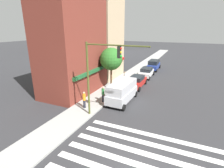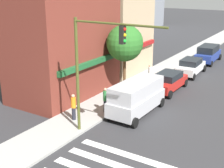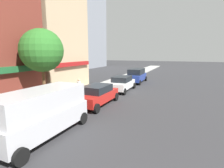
{
  "view_description": "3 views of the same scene",
  "coord_description": "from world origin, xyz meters",
  "px_view_note": "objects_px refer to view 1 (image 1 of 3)",
  "views": [
    {
      "loc": [
        -8.67,
        -1.87,
        8.11
      ],
      "look_at": [
        4.35,
        4.0,
        3.5
      ],
      "focal_mm": 28.0,
      "sensor_mm": 36.0,
      "label": 1
    },
    {
      "loc": [
        -9.41,
        -4.63,
        8.8
      ],
      "look_at": [
        4.35,
        4.0,
        3.5
      ],
      "focal_mm": 50.0,
      "sensor_mm": 36.0,
      "label": 2
    },
    {
      "loc": [
        2.58,
        -1.61,
        4.04
      ],
      "look_at": [
        17.51,
        4.7,
        1.2
      ],
      "focal_mm": 28.0,
      "sensor_mm": 36.0,
      "label": 3
    }
  ],
  "objects_px": {
    "sedan_red": "(137,81)",
    "suv_blue": "(154,65)",
    "fire_hydrant": "(109,94)",
    "street_tree": "(111,59)",
    "pedestrian_orange_vest": "(84,99)",
    "van_silver": "(122,91)",
    "pedestrian_green_top": "(103,94)",
    "traffic_signal": "(100,68)",
    "pedestrian_white_shirt": "(125,77)",
    "sedan_white": "(146,72)"
  },
  "relations": [
    {
      "from": "suv_blue",
      "to": "pedestrian_white_shirt",
      "type": "bearing_deg",
      "value": 168.74
    },
    {
      "from": "van_silver",
      "to": "fire_hydrant",
      "type": "relative_size",
      "value": 5.99
    },
    {
      "from": "traffic_signal",
      "to": "fire_hydrant",
      "type": "distance_m",
      "value": 6.22
    },
    {
      "from": "fire_hydrant",
      "to": "traffic_signal",
      "type": "bearing_deg",
      "value": -164.28
    },
    {
      "from": "suv_blue",
      "to": "pedestrian_orange_vest",
      "type": "xyz_separation_m",
      "value": [
        -21.03,
        2.87,
        0.04
      ]
    },
    {
      "from": "pedestrian_white_shirt",
      "to": "street_tree",
      "type": "distance_m",
      "value": 4.52
    },
    {
      "from": "sedan_red",
      "to": "pedestrian_orange_vest",
      "type": "relative_size",
      "value": 2.51
    },
    {
      "from": "pedestrian_white_shirt",
      "to": "suv_blue",
      "type": "bearing_deg",
      "value": -29.46
    },
    {
      "from": "suv_blue",
      "to": "pedestrian_green_top",
      "type": "height_order",
      "value": "suv_blue"
    },
    {
      "from": "pedestrian_green_top",
      "to": "sedan_red",
      "type": "bearing_deg",
      "value": 6.14
    },
    {
      "from": "suv_blue",
      "to": "fire_hydrant",
      "type": "distance_m",
      "value": 17.61
    },
    {
      "from": "street_tree",
      "to": "suv_blue",
      "type": "bearing_deg",
      "value": -10.95
    },
    {
      "from": "van_silver",
      "to": "pedestrian_white_shirt",
      "type": "relative_size",
      "value": 2.85
    },
    {
      "from": "sedan_white",
      "to": "pedestrian_white_shirt",
      "type": "height_order",
      "value": "pedestrian_white_shirt"
    },
    {
      "from": "suv_blue",
      "to": "pedestrian_white_shirt",
      "type": "relative_size",
      "value": 2.68
    },
    {
      "from": "sedan_white",
      "to": "street_tree",
      "type": "xyz_separation_m",
      "value": [
        -8.43,
        2.8,
        3.39
      ]
    },
    {
      "from": "pedestrian_white_shirt",
      "to": "pedestrian_orange_vest",
      "type": "xyz_separation_m",
      "value": [
        -9.69,
        0.87,
        0.0
      ]
    },
    {
      "from": "pedestrian_white_shirt",
      "to": "pedestrian_green_top",
      "type": "bearing_deg",
      "value": 162.02
    },
    {
      "from": "suv_blue",
      "to": "pedestrian_orange_vest",
      "type": "distance_m",
      "value": 21.22
    },
    {
      "from": "van_silver",
      "to": "fire_hydrant",
      "type": "xyz_separation_m",
      "value": [
        0.1,
        1.7,
        -0.67
      ]
    },
    {
      "from": "pedestrian_orange_vest",
      "to": "fire_hydrant",
      "type": "bearing_deg",
      "value": -99.9
    },
    {
      "from": "sedan_white",
      "to": "pedestrian_green_top",
      "type": "height_order",
      "value": "pedestrian_green_top"
    },
    {
      "from": "traffic_signal",
      "to": "van_silver",
      "type": "height_order",
      "value": "traffic_signal"
    },
    {
      "from": "van_silver",
      "to": "sedan_red",
      "type": "relative_size",
      "value": 1.14
    },
    {
      "from": "fire_hydrant",
      "to": "sedan_red",
      "type": "bearing_deg",
      "value": -16.65
    },
    {
      "from": "traffic_signal",
      "to": "suv_blue",
      "type": "xyz_separation_m",
      "value": [
        21.97,
        -0.45,
        -3.75
      ]
    },
    {
      "from": "pedestrian_orange_vest",
      "to": "van_silver",
      "type": "bearing_deg",
      "value": -121.56
    },
    {
      "from": "sedan_red",
      "to": "street_tree",
      "type": "bearing_deg",
      "value": 134.44
    },
    {
      "from": "street_tree",
      "to": "van_silver",
      "type": "bearing_deg",
      "value": -138.37
    },
    {
      "from": "fire_hydrant",
      "to": "sedan_white",
      "type": "bearing_deg",
      "value": -8.42
    },
    {
      "from": "suv_blue",
      "to": "street_tree",
      "type": "distance_m",
      "value": 15.08
    },
    {
      "from": "suv_blue",
      "to": "traffic_signal",
      "type": "bearing_deg",
      "value": 177.55
    },
    {
      "from": "van_silver",
      "to": "sedan_red",
      "type": "xyz_separation_m",
      "value": [
        5.78,
        0.0,
        -0.44
      ]
    },
    {
      "from": "pedestrian_white_shirt",
      "to": "pedestrian_orange_vest",
      "type": "distance_m",
      "value": 9.73
    },
    {
      "from": "fire_hydrant",
      "to": "street_tree",
      "type": "xyz_separation_m",
      "value": [
        3.05,
        1.1,
        3.61
      ]
    },
    {
      "from": "suv_blue",
      "to": "pedestrian_orange_vest",
      "type": "height_order",
      "value": "suv_blue"
    },
    {
      "from": "van_silver",
      "to": "traffic_signal",
      "type": "bearing_deg",
      "value": 175.48
    },
    {
      "from": "pedestrian_orange_vest",
      "to": "street_tree",
      "type": "xyz_separation_m",
      "value": [
        6.56,
        -0.07,
        3.15
      ]
    },
    {
      "from": "fire_hydrant",
      "to": "street_tree",
      "type": "distance_m",
      "value": 4.86
    },
    {
      "from": "pedestrian_white_shirt",
      "to": "van_silver",
      "type": "bearing_deg",
      "value": 178.16
    },
    {
      "from": "suv_blue",
      "to": "pedestrian_green_top",
      "type": "distance_m",
      "value": 18.93
    },
    {
      "from": "suv_blue",
      "to": "pedestrian_green_top",
      "type": "xyz_separation_m",
      "value": [
        -18.84,
        1.8,
        0.04
      ]
    },
    {
      "from": "sedan_white",
      "to": "pedestrian_white_shirt",
      "type": "distance_m",
      "value": 5.67
    },
    {
      "from": "sedan_white",
      "to": "pedestrian_green_top",
      "type": "distance_m",
      "value": 12.93
    },
    {
      "from": "pedestrian_white_shirt",
      "to": "sedan_red",
      "type": "bearing_deg",
      "value": -123.58
    },
    {
      "from": "pedestrian_green_top",
      "to": "fire_hydrant",
      "type": "xyz_separation_m",
      "value": [
        1.32,
        -0.1,
        -0.46
      ]
    },
    {
      "from": "pedestrian_orange_vest",
      "to": "fire_hydrant",
      "type": "relative_size",
      "value": 2.1
    },
    {
      "from": "pedestrian_green_top",
      "to": "pedestrian_orange_vest",
      "type": "relative_size",
      "value": 1.0
    },
    {
      "from": "traffic_signal",
      "to": "sedan_white",
      "type": "xyz_separation_m",
      "value": [
        15.93,
        -0.45,
        -3.94
      ]
    },
    {
      "from": "sedan_red",
      "to": "suv_blue",
      "type": "distance_m",
      "value": 11.84
    }
  ]
}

